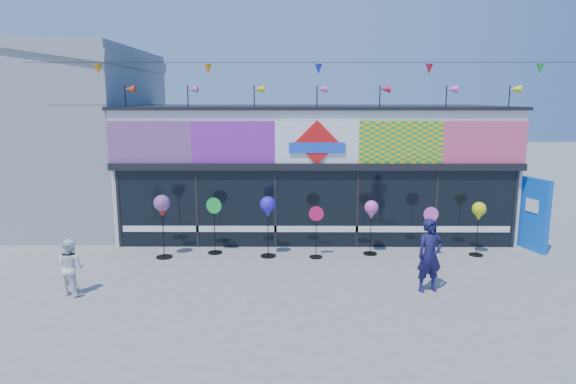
{
  "coord_description": "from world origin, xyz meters",
  "views": [
    {
      "loc": [
        -0.76,
        -11.28,
        4.36
      ],
      "look_at": [
        -0.82,
        2.0,
        1.91
      ],
      "focal_mm": 32.0,
      "sensor_mm": 36.0,
      "label": 1
    }
  ],
  "objects_px": {
    "spinner_3": "(316,231)",
    "spinner_2": "(268,209)",
    "spinner_4": "(371,211)",
    "spinner_5": "(430,231)",
    "spinner_6": "(479,213)",
    "child": "(71,267)",
    "blue_sign": "(534,214)",
    "spinner_0": "(162,208)",
    "spinner_1": "(214,224)",
    "adult_man": "(430,255)"
  },
  "relations": [
    {
      "from": "spinner_3",
      "to": "spinner_2",
      "type": "bearing_deg",
      "value": 176.56
    },
    {
      "from": "spinner_2",
      "to": "spinner_4",
      "type": "distance_m",
      "value": 2.89
    },
    {
      "from": "spinner_3",
      "to": "spinner_5",
      "type": "distance_m",
      "value": 3.11
    },
    {
      "from": "spinner_2",
      "to": "spinner_5",
      "type": "bearing_deg",
      "value": -1.85
    },
    {
      "from": "spinner_2",
      "to": "spinner_6",
      "type": "height_order",
      "value": "spinner_2"
    },
    {
      "from": "spinner_6",
      "to": "child",
      "type": "xyz_separation_m",
      "value": [
        -10.12,
        -2.94,
        -0.58
      ]
    },
    {
      "from": "blue_sign",
      "to": "spinner_5",
      "type": "distance_m",
      "value": 3.31
    },
    {
      "from": "spinner_3",
      "to": "spinner_4",
      "type": "distance_m",
      "value": 1.65
    },
    {
      "from": "spinner_2",
      "to": "blue_sign",
      "type": "bearing_deg",
      "value": 5.02
    },
    {
      "from": "spinner_0",
      "to": "spinner_4",
      "type": "relative_size",
      "value": 1.14
    },
    {
      "from": "spinner_1",
      "to": "spinner_5",
      "type": "relative_size",
      "value": 1.11
    },
    {
      "from": "spinner_3",
      "to": "spinner_4",
      "type": "bearing_deg",
      "value": 11.27
    },
    {
      "from": "spinner_5",
      "to": "adult_man",
      "type": "xyz_separation_m",
      "value": [
        -0.66,
        -2.42,
        0.08
      ]
    },
    {
      "from": "spinner_3",
      "to": "child",
      "type": "height_order",
      "value": "spinner_3"
    },
    {
      "from": "spinner_2",
      "to": "child",
      "type": "bearing_deg",
      "value": -146.79
    },
    {
      "from": "spinner_1",
      "to": "child",
      "type": "xyz_separation_m",
      "value": [
        -2.76,
        -3.11,
        -0.21
      ]
    },
    {
      "from": "spinner_0",
      "to": "adult_man",
      "type": "xyz_separation_m",
      "value": [
        6.65,
        -2.45,
        -0.57
      ]
    },
    {
      "from": "spinner_2",
      "to": "spinner_4",
      "type": "bearing_deg",
      "value": 4.56
    },
    {
      "from": "blue_sign",
      "to": "spinner_6",
      "type": "xyz_separation_m",
      "value": [
        -1.8,
        -0.53,
        0.17
      ]
    },
    {
      "from": "blue_sign",
      "to": "spinner_2",
      "type": "distance_m",
      "value": 7.67
    },
    {
      "from": "spinner_0",
      "to": "child",
      "type": "bearing_deg",
      "value": -117.65
    },
    {
      "from": "child",
      "to": "spinner_1",
      "type": "bearing_deg",
      "value": -105.02
    },
    {
      "from": "spinner_6",
      "to": "child",
      "type": "relative_size",
      "value": 1.19
    },
    {
      "from": "spinner_2",
      "to": "spinner_3",
      "type": "bearing_deg",
      "value": -3.44
    },
    {
      "from": "spinner_4",
      "to": "spinner_3",
      "type": "bearing_deg",
      "value": -168.73
    },
    {
      "from": "spinner_1",
      "to": "spinner_2",
      "type": "distance_m",
      "value": 1.64
    },
    {
      "from": "spinner_2",
      "to": "spinner_6",
      "type": "relative_size",
      "value": 1.12
    },
    {
      "from": "spinner_0",
      "to": "spinner_3",
      "type": "xyz_separation_m",
      "value": [
        4.2,
        0.03,
        -0.65
      ]
    },
    {
      "from": "spinner_0",
      "to": "spinner_3",
      "type": "bearing_deg",
      "value": 0.45
    },
    {
      "from": "blue_sign",
      "to": "spinner_2",
      "type": "height_order",
      "value": "blue_sign"
    },
    {
      "from": "spinner_0",
      "to": "spinner_4",
      "type": "height_order",
      "value": "spinner_0"
    },
    {
      "from": "spinner_1",
      "to": "adult_man",
      "type": "height_order",
      "value": "adult_man"
    },
    {
      "from": "spinner_4",
      "to": "adult_man",
      "type": "distance_m",
      "value": 2.96
    },
    {
      "from": "blue_sign",
      "to": "child",
      "type": "height_order",
      "value": "blue_sign"
    },
    {
      "from": "spinner_5",
      "to": "adult_man",
      "type": "distance_m",
      "value": 2.51
    },
    {
      "from": "spinner_1",
      "to": "adult_man",
      "type": "distance_m",
      "value": 6.03
    },
    {
      "from": "spinner_2",
      "to": "spinner_3",
      "type": "height_order",
      "value": "spinner_2"
    },
    {
      "from": "spinner_2",
      "to": "adult_man",
      "type": "bearing_deg",
      "value": -34.18
    },
    {
      "from": "spinner_2",
      "to": "child",
      "type": "relative_size",
      "value": 1.33
    },
    {
      "from": "spinner_0",
      "to": "spinner_2",
      "type": "height_order",
      "value": "spinner_0"
    },
    {
      "from": "adult_man",
      "to": "child",
      "type": "bearing_deg",
      "value": 167.06
    },
    {
      "from": "spinner_4",
      "to": "adult_man",
      "type": "xyz_separation_m",
      "value": [
        0.9,
        -2.79,
        -0.4
      ]
    },
    {
      "from": "spinner_1",
      "to": "spinner_6",
      "type": "xyz_separation_m",
      "value": [
        7.36,
        -0.17,
        0.37
      ]
    },
    {
      "from": "spinner_4",
      "to": "spinner_0",
      "type": "bearing_deg",
      "value": -176.6
    },
    {
      "from": "blue_sign",
      "to": "adult_man",
      "type": "xyz_separation_m",
      "value": [
        -3.86,
        -3.24,
        -0.21
      ]
    },
    {
      "from": "spinner_0",
      "to": "spinner_6",
      "type": "xyz_separation_m",
      "value": [
        8.71,
        0.25,
        -0.19
      ]
    },
    {
      "from": "spinner_2",
      "to": "child",
      "type": "distance_m",
      "value": 5.17
    },
    {
      "from": "spinner_1",
      "to": "spinner_3",
      "type": "distance_m",
      "value": 2.88
    },
    {
      "from": "spinner_2",
      "to": "spinner_4",
      "type": "height_order",
      "value": "spinner_2"
    },
    {
      "from": "adult_man",
      "to": "child",
      "type": "xyz_separation_m",
      "value": [
        -8.06,
        -0.24,
        -0.2
      ]
    }
  ]
}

